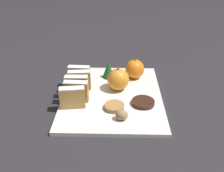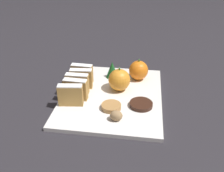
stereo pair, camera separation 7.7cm
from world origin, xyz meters
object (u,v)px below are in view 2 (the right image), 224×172
(orange_far, at_px, (139,70))
(chocolate_cookie, at_px, (141,104))
(walnut, at_px, (116,116))
(orange_near, at_px, (119,80))

(orange_far, bearing_deg, chocolate_cookie, -84.10)
(walnut, bearing_deg, orange_near, 93.80)
(walnut, bearing_deg, chocolate_cookie, 49.36)
(orange_near, distance_m, walnut, 0.16)
(orange_near, distance_m, orange_far, 0.10)
(walnut, relative_size, chocolate_cookie, 0.51)
(orange_far, bearing_deg, walnut, -100.97)
(walnut, bearing_deg, orange_far, 79.03)
(orange_near, height_order, chocolate_cookie, orange_near)
(chocolate_cookie, bearing_deg, orange_far, 95.90)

